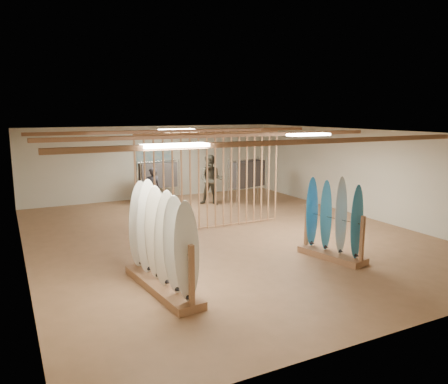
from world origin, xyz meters
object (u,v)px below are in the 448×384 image
rack_left (161,255)px  shopper_a (153,186)px  rack_right (333,231)px  clothing_rack_b (248,174)px  shopper_b (211,177)px  clothing_rack_a (158,175)px

rack_left → shopper_a: rack_left is taller
rack_right → shopper_a: bearing=95.0°
rack_right → shopper_a: size_ratio=1.12×
clothing_rack_b → shopper_b: (-1.33, 0.34, -0.05)m
clothing_rack_b → clothing_rack_a: bearing=137.7°
rack_right → clothing_rack_b: (1.38, 6.28, 0.44)m
rack_right → shopper_b: (0.05, 6.62, 0.39)m
rack_left → rack_right: bearing=-6.4°
clothing_rack_b → rack_right: bearing=-118.2°
rack_right → clothing_rack_b: size_ratio=1.14×
rack_right → clothing_rack_a: size_ratio=1.18×
rack_left → shopper_b: 7.80m
clothing_rack_a → clothing_rack_b: bearing=-32.1°
rack_left → clothing_rack_a: 8.13m
rack_left → shopper_b: bearing=51.8°
rack_left → shopper_a: (1.95, 6.57, 0.17)m
clothing_rack_b → shopper_a: bearing=159.0°
rack_left → clothing_rack_b: rack_left is taller
rack_left → clothing_rack_b: size_ratio=1.50×
clothing_rack_a → shopper_b: 1.98m
shopper_a → rack_right: bearing=107.9°
shopper_a → clothing_rack_b: bearing=174.6°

